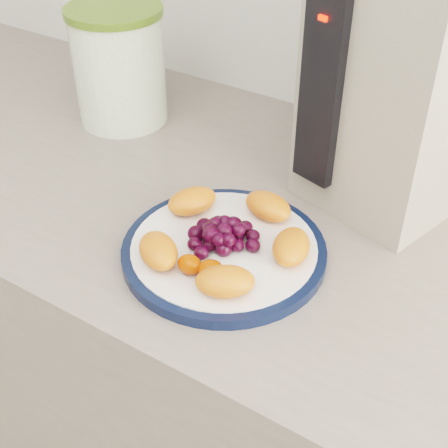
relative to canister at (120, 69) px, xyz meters
The scene contains 10 objects.
counter 0.62m from the canister, 18.57° to the right, with size 3.50×0.60×0.90m, color gray.
cabinet_face 0.64m from the canister, 18.57° to the right, with size 3.48×0.58×0.84m, color #907552.
plate_rim 0.41m from the canister, 32.41° to the right, with size 0.25×0.25×0.01m, color #0C1733.
plate_face 0.41m from the canister, 32.41° to the right, with size 0.23×0.23×0.02m, color white.
canister is the anchor object (origin of this frame).
canister_lid 0.10m from the canister, ahead, with size 0.15×0.15×0.01m, color #526D25.
appliance_body 0.48m from the canister, ahead, with size 0.19×0.26×0.33m, color #A29A8A.
appliance_panel 0.40m from the canister, ahead, with size 0.06×0.02×0.25m, color black.
appliance_led 0.43m from the canister, 10.82° to the right, with size 0.01×0.01×0.01m, color #FF0C05.
fruit_plate 0.41m from the canister, 32.46° to the right, with size 0.22×0.22×0.03m.
Camera 1 is at (0.38, 0.58, 1.40)m, focal length 50.00 mm.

